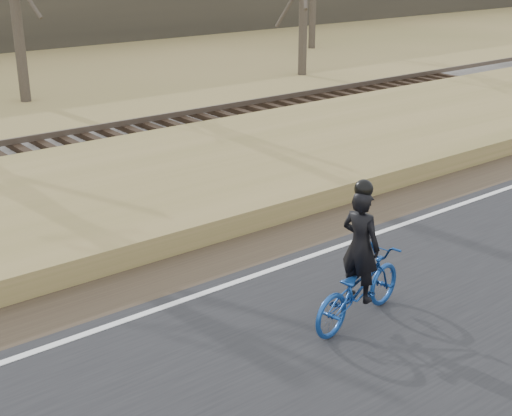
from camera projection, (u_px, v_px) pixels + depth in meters
ground at (194, 308)px, 10.79m from camera, size 120.00×120.00×0.00m
road at (304, 381)px, 8.94m from camera, size 120.00×6.00×0.06m
edge_line at (187, 299)px, 10.91m from camera, size 120.00×0.12×0.01m
shoulder at (153, 279)px, 11.67m from camera, size 120.00×1.60×0.04m
embankment at (74, 216)px, 13.80m from camera, size 120.00×5.00×0.44m
ballast at (3, 170)px, 16.60m from camera, size 120.00×3.00×0.45m
railroad at (2, 157)px, 16.49m from camera, size 120.00×2.40×0.29m
cyclist at (359, 278)px, 10.09m from camera, size 2.06×1.01×2.14m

